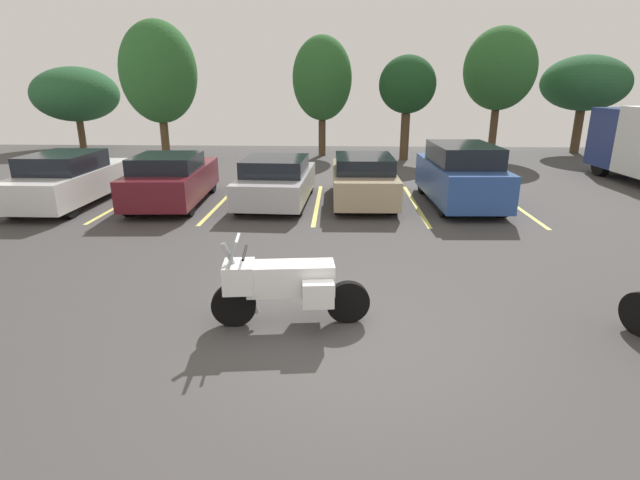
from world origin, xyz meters
The scene contains 14 objects.
ground centered at (0.00, 0.00, -0.05)m, with size 44.00×44.00×0.10m, color #423F3F.
motorcycle_touring centered at (-0.78, 0.43, 0.66)m, with size 2.35×0.99×1.38m.
parking_stripes centered at (-2.10, 8.08, 0.00)m, with size 14.72×5.08×0.01m.
car_white centered at (-7.94, 7.73, 0.75)m, with size 1.82×4.73×1.54m.
car_maroon centered at (-4.93, 7.89, 0.74)m, with size 2.07×4.48×1.50m.
car_silver centered at (-1.86, 8.10, 0.68)m, with size 2.09×4.29×1.38m.
car_tan centered at (0.72, 8.37, 0.70)m, with size 1.86×4.41×1.42m.
car_blue centered at (3.56, 8.16, 0.88)m, with size 1.95×4.44×1.78m.
tree_center_right centered at (-14.33, 20.77, 2.86)m, with size 4.51×4.51×4.30m.
tree_left centered at (7.46, 18.25, 4.06)m, with size 3.32×3.32×5.96m.
tree_right centered at (-0.87, 18.29, 3.64)m, with size 2.83×2.83×5.61m.
tree_far_left centered at (3.04, 17.07, 3.34)m, with size 2.57×2.57×4.66m.
tree_rear centered at (12.16, 19.73, 3.42)m, with size 4.18×4.18×4.78m.
tree_center centered at (-8.17, 16.63, 3.89)m, with size 3.40×3.40×6.13m.
Camera 1 is at (-0.00, -6.09, 3.45)m, focal length 27.23 mm.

